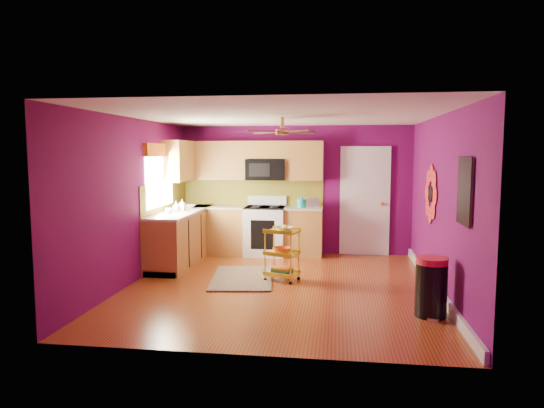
# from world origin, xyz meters

# --- Properties ---
(ground) EXTENTS (5.00, 5.00, 0.00)m
(ground) POSITION_xyz_m (0.00, 0.00, 0.00)
(ground) COLOR maroon
(ground) RESTS_ON ground
(room_envelope) EXTENTS (4.54, 5.04, 2.52)m
(room_envelope) POSITION_xyz_m (0.03, 0.00, 1.63)
(room_envelope) COLOR #600B52
(room_envelope) RESTS_ON ground
(lower_cabinets) EXTENTS (2.81, 2.31, 0.94)m
(lower_cabinets) POSITION_xyz_m (-1.35, 1.82, 0.43)
(lower_cabinets) COLOR #966329
(lower_cabinets) RESTS_ON ground
(electric_range) EXTENTS (0.76, 0.66, 1.13)m
(electric_range) POSITION_xyz_m (-0.55, 2.17, 0.48)
(electric_range) COLOR white
(electric_range) RESTS_ON ground
(upper_cabinetry) EXTENTS (2.80, 2.30, 1.26)m
(upper_cabinetry) POSITION_xyz_m (-1.24, 2.17, 1.80)
(upper_cabinetry) COLOR #966329
(upper_cabinetry) RESTS_ON ground
(left_window) EXTENTS (0.08, 1.35, 1.08)m
(left_window) POSITION_xyz_m (-2.22, 1.05, 1.74)
(left_window) COLOR white
(left_window) RESTS_ON ground
(panel_door) EXTENTS (0.95, 0.11, 2.15)m
(panel_door) POSITION_xyz_m (1.35, 2.47, 1.02)
(panel_door) COLOR white
(panel_door) RESTS_ON ground
(right_wall_art) EXTENTS (0.04, 2.74, 1.04)m
(right_wall_art) POSITION_xyz_m (2.23, -0.34, 1.44)
(right_wall_art) COLOR black
(right_wall_art) RESTS_ON ground
(ceiling_fan) EXTENTS (1.01, 1.01, 0.26)m
(ceiling_fan) POSITION_xyz_m (0.00, 0.20, 2.29)
(ceiling_fan) COLOR #BF8C3F
(ceiling_fan) RESTS_ON ground
(shag_rug) EXTENTS (1.11, 1.62, 0.02)m
(shag_rug) POSITION_xyz_m (-0.64, 0.35, 0.01)
(shag_rug) COLOR black
(shag_rug) RESTS_ON ground
(rolling_cart) EXTENTS (0.57, 0.49, 0.88)m
(rolling_cart) POSITION_xyz_m (-0.00, 0.32, 0.45)
(rolling_cart) COLOR yellow
(rolling_cart) RESTS_ON ground
(trash_can) EXTENTS (0.49, 0.49, 0.72)m
(trash_can) POSITION_xyz_m (1.96, -1.08, 0.36)
(trash_can) COLOR black
(trash_can) RESTS_ON ground
(teal_kettle) EXTENTS (0.18, 0.18, 0.21)m
(teal_kettle) POSITION_xyz_m (0.15, 2.17, 1.02)
(teal_kettle) COLOR #16A5A8
(teal_kettle) RESTS_ON lower_cabinets
(toaster) EXTENTS (0.22, 0.15, 0.18)m
(toaster) POSITION_xyz_m (0.37, 2.18, 1.03)
(toaster) COLOR beige
(toaster) RESTS_ON lower_cabinets
(soap_bottle_a) EXTENTS (0.10, 0.10, 0.21)m
(soap_bottle_a) POSITION_xyz_m (-1.93, 1.36, 1.05)
(soap_bottle_a) COLOR #EA3F72
(soap_bottle_a) RESTS_ON lower_cabinets
(soap_bottle_b) EXTENTS (0.14, 0.14, 0.18)m
(soap_bottle_b) POSITION_xyz_m (-2.03, 1.30, 1.03)
(soap_bottle_b) COLOR white
(soap_bottle_b) RESTS_ON lower_cabinets
(counter_dish) EXTENTS (0.23, 0.23, 0.06)m
(counter_dish) POSITION_xyz_m (-1.94, 1.82, 0.97)
(counter_dish) COLOR white
(counter_dish) RESTS_ON lower_cabinets
(counter_cup) EXTENTS (0.12, 0.12, 0.09)m
(counter_cup) POSITION_xyz_m (-2.03, 0.93, 0.99)
(counter_cup) COLOR white
(counter_cup) RESTS_ON lower_cabinets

